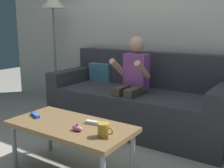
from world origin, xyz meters
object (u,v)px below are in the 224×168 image
at_px(game_remote_blue_near_edge, 35,115).
at_px(floor_lamp, 53,9).
at_px(couch, 138,102).
at_px(person_seated_on_couch, 132,79).
at_px(coffee_mug, 104,130).
at_px(nunchuk_pink, 77,128).
at_px(game_remote_white_far_corner, 94,123).
at_px(coffee_table, 71,129).

relative_size(game_remote_blue_near_edge, floor_lamp, 0.09).
relative_size(couch, person_seated_on_couch, 1.95).
height_order(coffee_mug, floor_lamp, floor_lamp).
bearing_deg(coffee_mug, floor_lamp, 143.14).
height_order(person_seated_on_couch, floor_lamp, floor_lamp).
height_order(couch, nunchuk_pink, couch).
distance_m(couch, game_remote_blue_near_edge, 1.26).
xyz_separation_m(person_seated_on_couch, floor_lamp, (-1.39, 0.27, 0.77)).
bearing_deg(person_seated_on_couch, coffee_mug, -69.87).
distance_m(game_remote_blue_near_edge, game_remote_white_far_corner, 0.53).
bearing_deg(coffee_table, floor_lamp, 138.15).
bearing_deg(game_remote_blue_near_edge, coffee_table, 4.16).
height_order(nunchuk_pink, game_remote_white_far_corner, nunchuk_pink).
bearing_deg(couch, person_seated_on_couch, -84.67).
height_order(game_remote_blue_near_edge, floor_lamp, floor_lamp).
relative_size(couch, nunchuk_pink, 22.23).
bearing_deg(floor_lamp, couch, -3.67).
xyz_separation_m(couch, game_remote_white_far_corner, (0.21, -1.09, 0.13)).
bearing_deg(nunchuk_pink, floor_lamp, 139.07).
distance_m(coffee_table, floor_lamp, 2.16).
height_order(game_remote_blue_near_edge, game_remote_white_far_corner, same).
xyz_separation_m(coffee_table, nunchuk_pink, (0.14, -0.08, 0.06)).
relative_size(couch, floor_lamp, 1.28).
xyz_separation_m(coffee_table, floor_lamp, (-1.43, 1.28, 0.99)).
bearing_deg(game_remote_white_far_corner, person_seated_on_couch, 101.89).
distance_m(nunchuk_pink, coffee_mug, 0.22).
height_order(coffee_table, coffee_mug, coffee_mug).
bearing_deg(coffee_table, nunchuk_pink, -29.43).
bearing_deg(game_remote_white_far_corner, nunchuk_pink, -96.63).
bearing_deg(person_seated_on_couch, couch, 95.33).
bearing_deg(game_remote_blue_near_edge, person_seated_on_couch, 72.48).
distance_m(game_remote_white_far_corner, coffee_mug, 0.25).
bearing_deg(game_remote_white_far_corner, floor_lamp, 143.27).
height_order(coffee_table, game_remote_white_far_corner, game_remote_white_far_corner).
bearing_deg(coffee_mug, couch, 108.07).
height_order(couch, coffee_mug, couch).
xyz_separation_m(game_remote_blue_near_edge, coffee_mug, (0.72, -0.03, 0.04)).
relative_size(game_remote_blue_near_edge, coffee_mug, 1.21).
bearing_deg(nunchuk_pink, game_remote_white_far_corner, 83.37).
bearing_deg(coffee_mug, person_seated_on_couch, 110.13).
bearing_deg(floor_lamp, coffee_table, -41.85).
xyz_separation_m(person_seated_on_couch, game_remote_blue_near_edge, (-0.33, -1.03, -0.17)).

